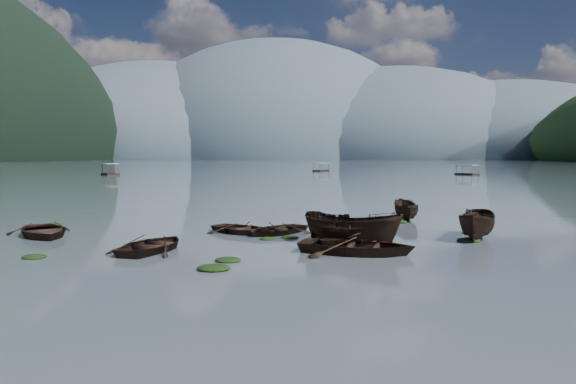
{
  "coord_description": "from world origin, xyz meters",
  "views": [
    {
      "loc": [
        1.34,
        -18.44,
        4.11
      ],
      "look_at": [
        0.0,
        12.0,
        2.0
      ],
      "focal_mm": 32.0,
      "sensor_mm": 36.0,
      "label": 1
    }
  ],
  "objects_px": {
    "rowboat_3": "(334,241)",
    "rowboat_0": "(43,236)",
    "pontoon_left": "(110,175)",
    "pontoon_centre": "(321,171)"
  },
  "relations": [
    {
      "from": "rowboat_3",
      "to": "rowboat_0",
      "type": "bearing_deg",
      "value": -5.65
    },
    {
      "from": "pontoon_left",
      "to": "rowboat_0",
      "type": "bearing_deg",
      "value": -105.06
    },
    {
      "from": "rowboat_0",
      "to": "rowboat_3",
      "type": "distance_m",
      "value": 14.95
    },
    {
      "from": "rowboat_0",
      "to": "pontoon_left",
      "type": "bearing_deg",
      "value": 73.3
    },
    {
      "from": "pontoon_left",
      "to": "pontoon_centre",
      "type": "bearing_deg",
      "value": -1.54
    },
    {
      "from": "pontoon_left",
      "to": "pontoon_centre",
      "type": "relative_size",
      "value": 1.11
    },
    {
      "from": "rowboat_0",
      "to": "pontoon_centre",
      "type": "relative_size",
      "value": 0.78
    },
    {
      "from": "rowboat_0",
      "to": "rowboat_3",
      "type": "relative_size",
      "value": 0.93
    },
    {
      "from": "pontoon_left",
      "to": "pontoon_centre",
      "type": "height_order",
      "value": "pontoon_left"
    },
    {
      "from": "rowboat_0",
      "to": "pontoon_centre",
      "type": "xyz_separation_m",
      "value": [
        16.75,
        118.04,
        0.0
      ]
    }
  ]
}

